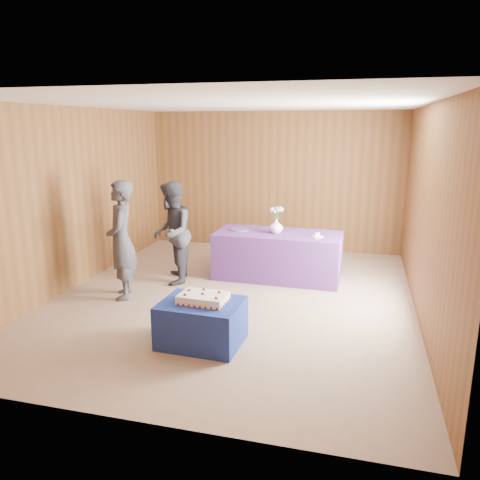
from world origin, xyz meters
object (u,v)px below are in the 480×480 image
(guest_left, at_px, (121,240))
(sheet_cake, at_px, (203,298))
(vase, at_px, (276,226))
(guest_right, at_px, (172,233))
(serving_table, at_px, (278,255))
(cake_table, at_px, (202,323))

(guest_left, bearing_deg, sheet_cake, 31.11)
(sheet_cake, bearing_deg, vase, 85.25)
(sheet_cake, relative_size, guest_right, 0.36)
(sheet_cake, xyz_separation_m, guest_left, (-1.61, 1.12, 0.30))
(serving_table, height_order, guest_left, guest_left)
(serving_table, bearing_deg, vase, -140.52)
(vase, xyz_separation_m, guest_right, (-1.53, -0.62, -0.06))
(cake_table, xyz_separation_m, guest_right, (-1.15, 1.93, 0.55))
(serving_table, bearing_deg, cake_table, -97.82)
(vase, bearing_deg, cake_table, -98.38)
(cake_table, relative_size, serving_table, 0.45)
(sheet_cake, bearing_deg, serving_table, 84.63)
(guest_left, height_order, guest_right, guest_left)
(cake_table, height_order, serving_table, serving_table)
(guest_left, bearing_deg, cake_table, 30.54)
(serving_table, xyz_separation_m, vase, (-0.03, -0.03, 0.49))
(vase, bearing_deg, serving_table, 38.30)
(cake_table, relative_size, sheet_cake, 1.58)
(sheet_cake, height_order, guest_right, guest_right)
(cake_table, bearing_deg, serving_table, 83.54)
(guest_left, bearing_deg, guest_right, 127.80)
(sheet_cake, height_order, guest_left, guest_left)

